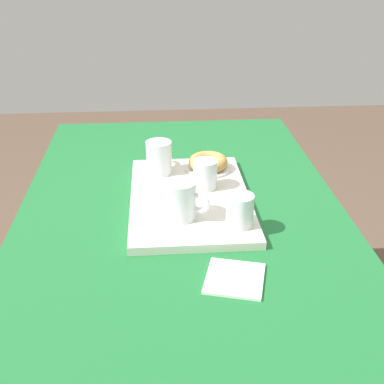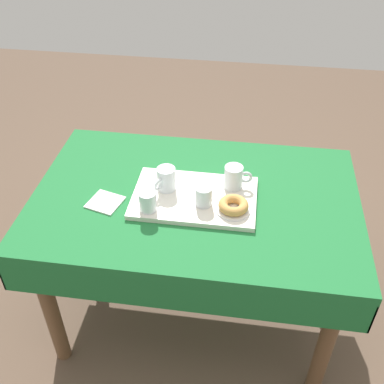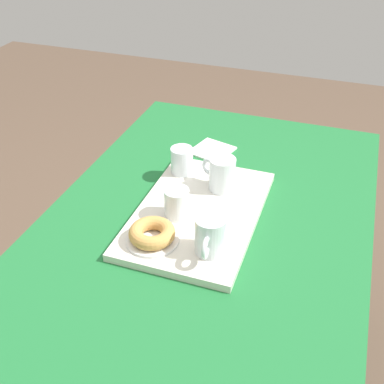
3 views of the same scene
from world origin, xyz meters
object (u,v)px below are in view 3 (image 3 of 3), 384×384
Objects in this scene: water_glass_near at (182,162)px; paper_napkin at (212,150)px; donut_plate_left at (152,240)px; serving_tray at (198,214)px; sugar_donut_left at (152,233)px; tea_mug_left at (210,236)px; water_glass_far at (177,204)px; tea_mug_right at (222,175)px; dining_table at (206,246)px.

paper_napkin is at bearing 168.36° from water_glass_near.
paper_napkin is (-0.49, -0.00, -0.02)m from donut_plate_left.
serving_tray is 3.73× the size of donut_plate_left.
sugar_donut_left reaches higher than donut_plate_left.
tea_mug_left reaches higher than water_glass_far.
donut_plate_left is 1.07× the size of paper_napkin.
dining_table is at bearing -2.04° from tea_mug_right.
paper_napkin is at bearing -164.95° from dining_table.
water_glass_far is (0.20, 0.06, -0.00)m from water_glass_near.
tea_mug_right is 1.35× the size of water_glass_near.
water_glass_far is (0.04, -0.04, 0.04)m from serving_tray.
sugar_donut_left is (0.27, -0.09, -0.02)m from tea_mug_right.
tea_mug_right is 0.29m from donut_plate_left.
tea_mug_left is 0.51m from paper_napkin.
dining_table is 0.22m from tea_mug_left.
sugar_donut_left is 0.49m from paper_napkin.
tea_mug_right reaches higher than sugar_donut_left.
paper_napkin is (-0.49, -0.00, -0.04)m from sugar_donut_left.
water_glass_far is 0.65× the size of paper_napkin.
paper_napkin reaches higher than dining_table.
tea_mug_left is 0.35m from water_glass_near.
serving_tray reaches higher than dining_table.
dining_table is 0.17m from water_glass_far.
tea_mug_left is 0.15m from donut_plate_left.
sugar_donut_left reaches higher than dining_table.
sugar_donut_left is (0.31, 0.04, -0.01)m from water_glass_near.
water_glass_far is at bearing 170.02° from sugar_donut_left.
sugar_donut_left is at bearing -23.25° from serving_tray.
sugar_donut_left is at bearing -9.98° from water_glass_far.
water_glass_far is 0.38m from paper_napkin.
water_glass_far reaches higher than paper_napkin.
tea_mug_left is (0.14, 0.05, 0.16)m from dining_table.
dining_table is 10.69× the size of paper_napkin.
tea_mug_right reaches higher than dining_table.
tea_mug_left is 1.42× the size of water_glass_far.
tea_mug_left is 0.16m from water_glass_far.
serving_tray is (0.00, -0.02, 0.11)m from dining_table.
serving_tray is 4.31× the size of tea_mug_left.
sugar_donut_left reaches higher than paper_napkin.
donut_plate_left is 0.02m from sugar_donut_left.
sugar_donut_left is (0.01, -0.14, -0.02)m from tea_mug_left.
serving_tray is 6.11× the size of water_glass_near.
donut_plate_left is at bearing 0.40° from paper_napkin.
water_glass_near is at bearing -141.20° from dining_table.
tea_mug_left is at bearing 28.62° from serving_tray.
water_glass_near is at bearing -147.36° from serving_tray.
dining_table is 10.01× the size of donut_plate_left.
water_glass_near reaches higher than dining_table.
serving_tray is at bearing -79.74° from dining_table.
tea_mug_right is at bearing 161.19° from donut_plate_left.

